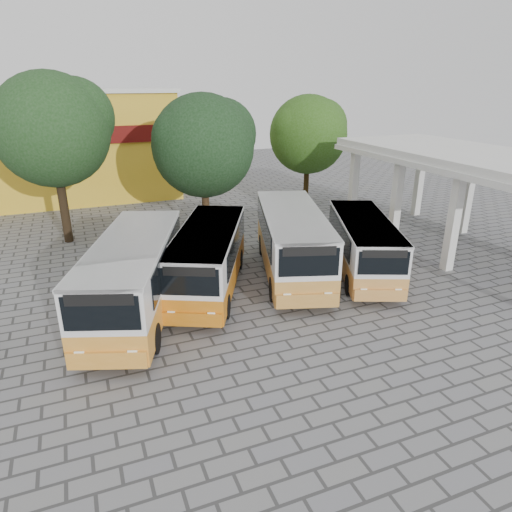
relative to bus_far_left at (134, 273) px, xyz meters
name	(u,v)px	position (x,y,z in m)	size (l,w,h in m)	color
ground	(328,313)	(7.19, -2.77, -1.81)	(90.00, 90.00, 0.00)	slate
terminal_shelter	(469,161)	(17.69, 1.23, 3.10)	(6.80, 15.80, 5.40)	silver
shophouse_block	(41,144)	(-3.81, 23.22, 2.35)	(20.40, 10.40, 8.30)	gold
bus_far_left	(134,273)	(0.00, 0.00, 0.00)	(5.42, 9.28, 3.14)	orange
bus_centre_left	(209,255)	(3.37, 1.16, -0.16)	(5.61, 8.54, 2.86)	#C46B0F
bus_centre_right	(292,239)	(7.56, 1.39, 0.01)	(5.17, 9.27, 3.14)	#C48534
bus_far_right	(363,243)	(10.79, 0.23, -0.24)	(5.00, 8.09, 2.72)	#CA883D
tree_left	(53,126)	(-2.38, 10.68, 4.74)	(6.46, 6.15, 9.43)	black
tree_middle	(204,142)	(5.81, 9.99, 3.58)	(6.45, 6.14, 8.27)	#442F1B
tree_right	(309,132)	(14.81, 13.67, 3.49)	(6.00, 5.71, 7.98)	#30220C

